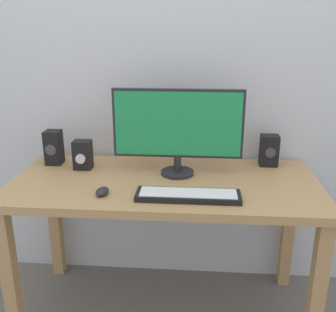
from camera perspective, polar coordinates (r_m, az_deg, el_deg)
The scene contains 9 objects.
ground_plane at distance 2.23m, azimuth -0.47°, elevation -21.45°, with size 6.00×6.00×0.00m, color slate.
wall_back at distance 2.08m, azimuth 0.37°, elevation 20.38°, with size 3.00×0.04×3.00m, color silver.
desk at distance 1.88m, azimuth -0.52°, elevation -6.34°, with size 1.44×0.67×0.74m.
monitor at distance 1.85m, azimuth 1.45°, elevation 4.17°, with size 0.62×0.16×0.42m.
keyboard_primary at distance 1.65m, azimuth 2.96°, elevation -5.76°, with size 0.44×0.13×0.03m.
mouse at distance 1.71m, azimuth -9.58°, elevation -5.12°, with size 0.05×0.08×0.03m, color #232328.
speaker_right at distance 2.08m, azimuth 14.55°, elevation 0.79°, with size 0.09×0.08×0.16m.
speaker_left at distance 2.12m, azimuth -16.36°, elevation 1.22°, with size 0.08×0.09×0.18m.
audio_controller at distance 2.01m, azimuth -12.36°, elevation 0.16°, with size 0.09×0.08×0.15m.
Camera 1 is at (0.15, -1.70, 1.44)m, focal length 41.72 mm.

